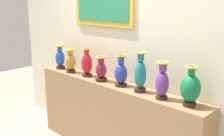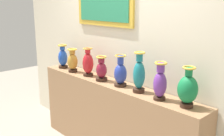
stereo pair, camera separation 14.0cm
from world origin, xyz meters
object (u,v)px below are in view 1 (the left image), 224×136
at_px(vase_burgundy, 101,70).
at_px(vase_cobalt, 121,73).
at_px(vase_teal, 140,74).
at_px(vase_violet, 162,82).
at_px(vase_emerald, 190,88).
at_px(vase_crimson, 87,64).
at_px(vase_ochre, 71,61).
at_px(vase_sapphire, 60,58).

bearing_deg(vase_burgundy, vase_cobalt, 3.86).
height_order(vase_cobalt, vase_teal, vase_teal).
relative_size(vase_cobalt, vase_teal, 0.83).
height_order(vase_violet, vase_emerald, vase_emerald).
bearing_deg(vase_crimson, vase_violet, -1.02).
height_order(vase_crimson, vase_violet, vase_violet).
relative_size(vase_ochre, vase_teal, 0.74).
xyz_separation_m(vase_sapphire, vase_ochre, (0.29, -0.03, -0.01)).
height_order(vase_ochre, vase_emerald, vase_emerald).
xyz_separation_m(vase_sapphire, vase_teal, (1.49, 0.00, 0.04)).
bearing_deg(vase_cobalt, vase_burgundy, -176.14).
bearing_deg(vase_emerald, vase_sapphire, -179.70).
xyz_separation_m(vase_sapphire, vase_violet, (1.78, -0.02, 0.02)).
height_order(vase_sapphire, vase_burgundy, vase_sapphire).
xyz_separation_m(vase_burgundy, vase_cobalt, (0.31, 0.02, 0.02)).
distance_m(vase_crimson, vase_burgundy, 0.29).
relative_size(vase_burgundy, vase_cobalt, 0.85).
xyz_separation_m(vase_teal, vase_violet, (0.29, -0.02, -0.02)).
xyz_separation_m(vase_crimson, vase_cobalt, (0.60, 0.00, -0.01)).
distance_m(vase_sapphire, vase_violet, 1.78).
height_order(vase_burgundy, vase_emerald, vase_emerald).
bearing_deg(vase_cobalt, vase_sapphire, -179.61).
relative_size(vase_sapphire, vase_burgundy, 1.12).
xyz_separation_m(vase_ochre, vase_emerald, (1.78, 0.04, 0.02)).
xyz_separation_m(vase_ochre, vase_teal, (1.20, 0.03, 0.04)).
bearing_deg(vase_emerald, vase_crimson, -179.75).
height_order(vase_cobalt, vase_emerald, vase_emerald).
bearing_deg(vase_emerald, vase_violet, -174.64).
distance_m(vase_teal, vase_emerald, 0.59).
relative_size(vase_burgundy, vase_violet, 0.81).
height_order(vase_sapphire, vase_cobalt, vase_cobalt).
height_order(vase_sapphire, vase_violet, vase_violet).
height_order(vase_ochre, vase_violet, vase_violet).
bearing_deg(vase_teal, vase_ochre, -178.52).
distance_m(vase_sapphire, vase_teal, 1.49).
relative_size(vase_crimson, vase_emerald, 0.96).
distance_m(vase_sapphire, vase_ochre, 0.29).
distance_m(vase_ochre, vase_crimson, 0.31).
distance_m(vase_violet, vase_emerald, 0.29).
bearing_deg(vase_burgundy, vase_ochre, -178.58).
xyz_separation_m(vase_burgundy, vase_emerald, (1.18, 0.02, 0.04)).
bearing_deg(vase_crimson, vase_sapphire, -179.57).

